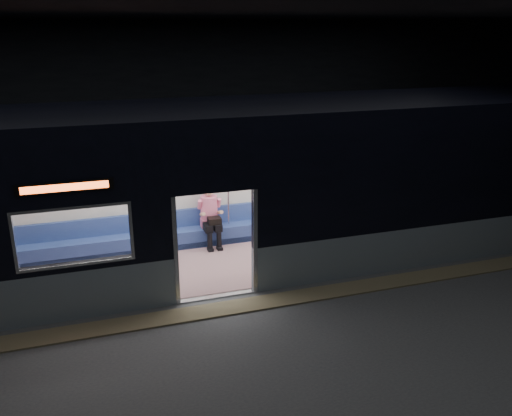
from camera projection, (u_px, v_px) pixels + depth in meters
station_floor at (233, 325)px, 9.20m from camera, size 24.00×14.00×0.01m
station_envelope at (229, 108)px, 8.03m from camera, size 24.00×14.00×5.00m
tactile_strip at (224, 309)px, 9.68m from camera, size 22.80×0.50×0.03m
metro_car at (197, 182)px, 10.90m from camera, size 18.00×3.04×3.35m
passenger at (210, 212)px, 12.27m from camera, size 0.43×0.72×1.39m
handbag at (214, 221)px, 12.12m from camera, size 0.30×0.26×0.14m
transit_map at (380, 166)px, 13.69m from camera, size 0.94×0.03×0.61m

